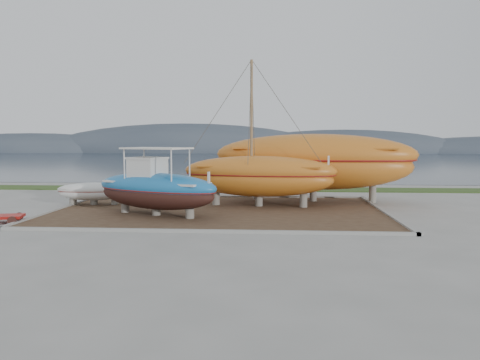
# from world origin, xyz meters

# --- Properties ---
(ground) EXTENTS (140.00, 140.00, 0.00)m
(ground) POSITION_xyz_m (0.00, 0.00, 0.00)
(ground) COLOR gray
(ground) RESTS_ON ground
(dirt_patch) EXTENTS (18.00, 12.00, 0.06)m
(dirt_patch) POSITION_xyz_m (0.00, 4.00, 0.03)
(dirt_patch) COLOR #422D1E
(dirt_patch) RESTS_ON ground
(curb_frame) EXTENTS (18.60, 12.60, 0.15)m
(curb_frame) POSITION_xyz_m (0.00, 4.00, 0.07)
(curb_frame) COLOR gray
(curb_frame) RESTS_ON ground
(grass_strip) EXTENTS (44.00, 3.00, 0.08)m
(grass_strip) POSITION_xyz_m (0.00, 15.50, 0.04)
(grass_strip) COLOR #284219
(grass_strip) RESTS_ON ground
(sea) EXTENTS (260.00, 100.00, 0.04)m
(sea) POSITION_xyz_m (0.00, 70.00, 0.00)
(sea) COLOR #182330
(sea) RESTS_ON ground
(mountain_ridge) EXTENTS (200.00, 36.00, 20.00)m
(mountain_ridge) POSITION_xyz_m (0.00, 125.00, 0.00)
(mountain_ridge) COLOR #333D49
(mountain_ridge) RESTS_ON ground
(blue_caique) EXTENTS (7.63, 5.07, 3.54)m
(blue_caique) POSITION_xyz_m (-3.07, 2.10, 1.83)
(blue_caique) COLOR #1C6CB0
(blue_caique) RESTS_ON dirt_patch
(white_dinghy) EXTENTS (4.52, 2.17, 1.31)m
(white_dinghy) POSITION_xyz_m (-7.83, 5.73, 0.71)
(white_dinghy) COLOR silver
(white_dinghy) RESTS_ON dirt_patch
(orange_sailboat) EXTENTS (9.41, 3.83, 8.60)m
(orange_sailboat) POSITION_xyz_m (2.22, 5.84, 4.36)
(orange_sailboat) COLOR #B8641C
(orange_sailboat) RESTS_ON dirt_patch
(orange_bare_hull) EXTENTS (13.20, 5.61, 4.19)m
(orange_bare_hull) POSITION_xyz_m (5.64, 8.34, 2.16)
(orange_bare_hull) COLOR #B8641C
(orange_bare_hull) RESTS_ON dirt_patch
(red_trailer) EXTENTS (2.90, 1.94, 0.38)m
(red_trailer) POSITION_xyz_m (-9.95, -0.35, 0.19)
(red_trailer) COLOR #A61712
(red_trailer) RESTS_ON ground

